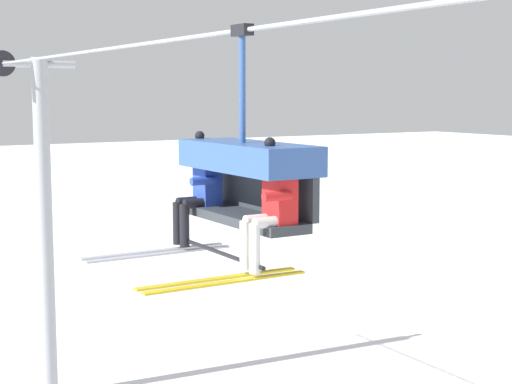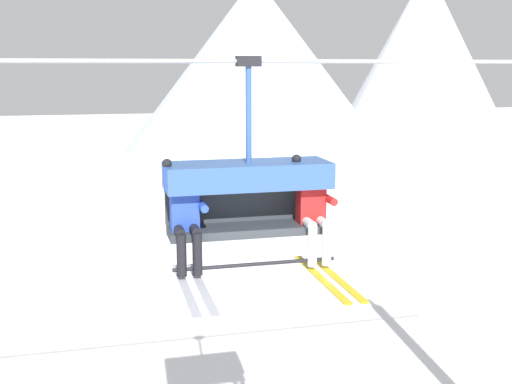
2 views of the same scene
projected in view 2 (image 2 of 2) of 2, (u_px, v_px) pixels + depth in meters
mountain_peak_west at (255, 66)px, 57.00m from camera, size 23.83×23.83×15.34m
mountain_peak_central at (424, 55)px, 66.11m from camera, size 18.38×18.38×17.53m
lift_cable at (43, 61)px, 6.71m from camera, size 18.31×0.05×0.05m
chairlift_chair at (247, 186)px, 7.58m from camera, size 1.95×0.74×2.38m
skier_blue at (186, 217)px, 7.25m from camera, size 0.48×1.70×1.34m
skier_red at (314, 210)px, 7.61m from camera, size 0.48×1.70×1.34m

